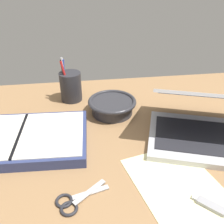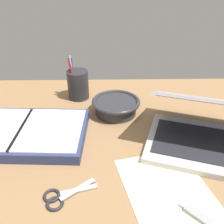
{
  "view_description": "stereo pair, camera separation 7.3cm",
  "coord_description": "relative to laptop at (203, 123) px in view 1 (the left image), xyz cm",
  "views": [
    {
      "loc": [
        -12.35,
        -50.46,
        47.47
      ],
      "look_at": [
        -3.79,
        11.34,
        9.0
      ],
      "focal_mm": 40.0,
      "sensor_mm": 36.0,
      "label": 1
    },
    {
      "loc": [
        -5.05,
        -51.03,
        47.47
      ],
      "look_at": [
        -3.79,
        11.34,
        9.0
      ],
      "focal_mm": 40.0,
      "sensor_mm": 36.0,
      "label": 2
    }
  ],
  "objects": [
    {
      "name": "planner",
      "position": [
        -52.41,
        4.12,
        -3.23
      ],
      "size": [
        38.4,
        25.1,
        3.49
      ],
      "rotation": [
        0.0,
        0.0,
        -0.05
      ],
      "color": "navy",
      "rests_on": "desk_top"
    },
    {
      "name": "usb_drive",
      "position": [
        -8.79,
        -23.73,
        -4.38
      ],
      "size": [
        6.14,
        6.3,
        1.0
      ],
      "rotation": [
        0.0,
        0.0,
        0.76
      ],
      "color": "#99999E",
      "rests_on": "desk_top"
    },
    {
      "name": "scissors",
      "position": [
        -38.02,
        -18.56,
        -4.55
      ],
      "size": [
        12.21,
        8.95,
        0.8
      ],
      "rotation": [
        0.0,
        0.0,
        0.47
      ],
      "color": "#B7B7BC",
      "rests_on": "desk_top"
    },
    {
      "name": "pen_cup",
      "position": [
        -38.09,
        28.83,
        0.63
      ],
      "size": [
        7.82,
        7.82,
        16.23
      ],
      "color": "#28282D",
      "rests_on": "desk_top"
    },
    {
      "name": "paper_sheet_front",
      "position": [
        -13.15,
        -18.11,
        -4.8
      ],
      "size": [
        24.64,
        31.07,
        0.16
      ],
      "primitive_type": "cube",
      "rotation": [
        0.0,
        0.0,
        0.24
      ],
      "color": "#F4EFB2",
      "rests_on": "desk_top"
    },
    {
      "name": "laptop",
      "position": [
        0.0,
        0.0,
        0.0
      ],
      "size": [
        37.65,
        36.52,
        17.4
      ],
      "rotation": [
        0.0,
        0.0,
        -0.33
      ],
      "color": "#B7B7BC",
      "rests_on": "desk_top"
    },
    {
      "name": "bowl",
      "position": [
        -24.23,
        17.32,
        -2.06
      ],
      "size": [
        16.36,
        16.36,
        5.03
      ],
      "color": "#2D2D33",
      "rests_on": "desk_top"
    },
    {
      "name": "desk_top",
      "position": [
        -22.0,
        -4.9,
        -5.88
      ],
      "size": [
        140.0,
        100.0,
        2.0
      ],
      "primitive_type": "cube",
      "color": "#936D47",
      "rests_on": "ground"
    }
  ]
}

